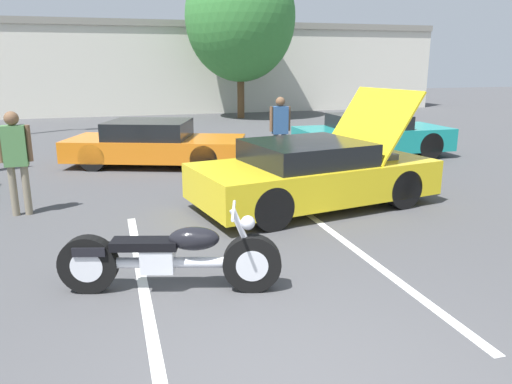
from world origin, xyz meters
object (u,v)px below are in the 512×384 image
(motorcycle, at_px, (170,258))
(spectator_near_motorcycle, at_px, (16,154))
(parked_car_mid_row, at_px, (155,144))
(show_car_hood_open, at_px, (315,173))
(spectator_by_show_car, at_px, (280,126))
(parked_car_right_row, at_px, (372,136))
(tree_background, at_px, (240,17))

(motorcycle, xyz_separation_m, spectator_near_motorcycle, (-2.04, 3.61, 0.64))
(parked_car_mid_row, xyz_separation_m, spectator_near_motorcycle, (-2.56, -3.62, 0.50))
(show_car_hood_open, xyz_separation_m, spectator_by_show_car, (0.50, 3.33, 0.42))
(parked_car_right_row, distance_m, spectator_near_motorcycle, 8.88)
(show_car_hood_open, bearing_deg, tree_background, 69.94)
(parked_car_mid_row, relative_size, spectator_by_show_car, 2.72)
(parked_car_mid_row, bearing_deg, parked_car_right_row, 15.53)
(show_car_hood_open, distance_m, parked_car_right_row, 5.24)
(show_car_hood_open, distance_m, spectator_by_show_car, 3.39)
(motorcycle, height_order, spectator_near_motorcycle, spectator_near_motorcycle)
(motorcycle, bearing_deg, spectator_near_motorcycle, 135.13)
(spectator_near_motorcycle, height_order, spectator_by_show_car, spectator_near_motorcycle)
(tree_background, xyz_separation_m, show_car_hood_open, (-2.43, -14.27, -3.79))
(motorcycle, bearing_deg, spectator_by_show_car, 76.48)
(tree_background, distance_m, parked_car_mid_row, 11.55)
(parked_car_mid_row, bearing_deg, spectator_by_show_car, -1.74)
(parked_car_right_row, bearing_deg, motorcycle, -132.18)
(motorcycle, distance_m, spectator_near_motorcycle, 4.19)
(tree_background, xyz_separation_m, spectator_by_show_car, (-1.93, -10.94, -3.38))
(tree_background, distance_m, spectator_near_motorcycle, 15.65)
(spectator_by_show_car, bearing_deg, show_car_hood_open, -98.62)
(parked_car_mid_row, height_order, parked_car_right_row, parked_car_right_row)
(show_car_hood_open, bearing_deg, spectator_near_motorcycle, 159.59)
(motorcycle, height_order, show_car_hood_open, show_car_hood_open)
(tree_background, height_order, spectator_near_motorcycle, tree_background)
(motorcycle, relative_size, parked_car_right_row, 0.60)
(motorcycle, relative_size, spectator_by_show_car, 1.42)
(spectator_near_motorcycle, bearing_deg, parked_car_right_row, 20.74)
(spectator_near_motorcycle, bearing_deg, tree_background, 61.24)
(show_car_hood_open, distance_m, spectator_near_motorcycle, 5.02)
(motorcycle, xyz_separation_m, show_car_hood_open, (2.89, 2.74, 0.19))
(motorcycle, bearing_deg, parked_car_mid_row, 101.58)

